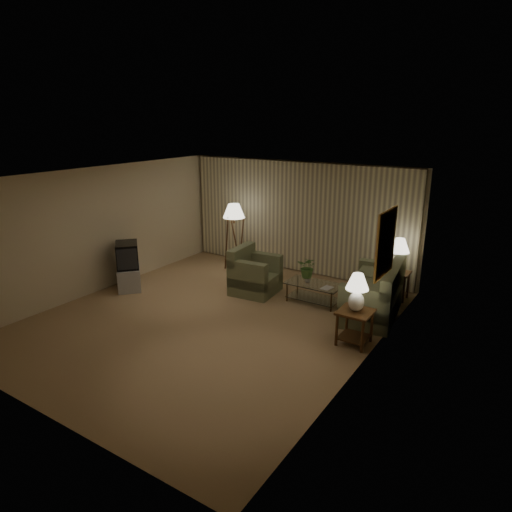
# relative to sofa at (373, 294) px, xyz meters

# --- Properties ---
(ground) EXTENTS (7.00, 7.00, 0.00)m
(ground) POSITION_rel_sofa_xyz_m (-2.50, -1.87, -0.41)
(ground) COLOR #A37C5A
(ground) RESTS_ON ground
(room_shell) EXTENTS (6.04, 7.02, 2.72)m
(room_shell) POSITION_rel_sofa_xyz_m (-2.48, -0.36, 1.34)
(room_shell) COLOR beige
(room_shell) RESTS_ON ground
(sofa) EXTENTS (2.08, 1.41, 0.82)m
(sofa) POSITION_rel_sofa_xyz_m (0.00, 0.00, 0.00)
(sofa) COLOR #737A56
(sofa) RESTS_ON ground
(armchair) EXTENTS (1.10, 1.06, 0.79)m
(armchair) POSITION_rel_sofa_xyz_m (-2.53, -0.28, -0.01)
(armchair) COLOR #737A56
(armchair) RESTS_ON ground
(side_table_near) EXTENTS (0.55, 0.55, 0.60)m
(side_table_near) POSITION_rel_sofa_xyz_m (0.15, -1.35, 0.00)
(side_table_near) COLOR #39230F
(side_table_near) RESTS_ON ground
(side_table_far) EXTENTS (0.51, 0.43, 0.60)m
(side_table_far) POSITION_rel_sofa_xyz_m (0.15, 1.03, -0.01)
(side_table_far) COLOR #39230F
(side_table_far) RESTS_ON ground
(table_lamp_near) EXTENTS (0.38, 0.38, 0.66)m
(table_lamp_near) POSITION_rel_sofa_xyz_m (0.15, -1.35, 0.58)
(table_lamp_near) COLOR white
(table_lamp_near) RESTS_ON side_table_near
(table_lamp_far) EXTENTS (0.42, 0.42, 0.72)m
(table_lamp_far) POSITION_rel_sofa_xyz_m (0.15, 1.03, 0.61)
(table_lamp_far) COLOR white
(table_lamp_far) RESTS_ON side_table_far
(coffee_table) EXTENTS (1.13, 0.62, 0.41)m
(coffee_table) POSITION_rel_sofa_xyz_m (-1.21, -0.10, -0.13)
(coffee_table) COLOR silver
(coffee_table) RESTS_ON ground
(tv_cabinet) EXTENTS (1.26, 1.26, 0.50)m
(tv_cabinet) POSITION_rel_sofa_xyz_m (-5.05, -1.59, -0.16)
(tv_cabinet) COLOR #A8A8AB
(tv_cabinet) RESTS_ON ground
(crt_tv) EXTENTS (1.11, 1.10, 0.55)m
(crt_tv) POSITION_rel_sofa_xyz_m (-5.05, -1.59, 0.37)
(crt_tv) COLOR black
(crt_tv) RESTS_ON tv_cabinet
(floor_lamp) EXTENTS (0.54, 0.54, 1.66)m
(floor_lamp) POSITION_rel_sofa_xyz_m (-3.85, 0.80, 0.46)
(floor_lamp) COLOR #39230F
(floor_lamp) RESTS_ON ground
(ottoman) EXTENTS (0.69, 0.69, 0.44)m
(ottoman) POSITION_rel_sofa_xyz_m (-2.80, -0.08, -0.19)
(ottoman) COLOR #AB633A
(ottoman) RESTS_ON ground
(vase) EXTENTS (0.14, 0.14, 0.14)m
(vase) POSITION_rel_sofa_xyz_m (-1.36, -0.10, 0.08)
(vase) COLOR silver
(vase) RESTS_ON coffee_table
(flowers) EXTENTS (0.45, 0.40, 0.45)m
(flowers) POSITION_rel_sofa_xyz_m (-1.36, -0.10, 0.38)
(flowers) COLOR #4A7835
(flowers) RESTS_ON vase
(book) EXTENTS (0.22, 0.27, 0.02)m
(book) POSITION_rel_sofa_xyz_m (-0.96, -0.20, 0.02)
(book) COLOR olive
(book) RESTS_ON coffee_table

